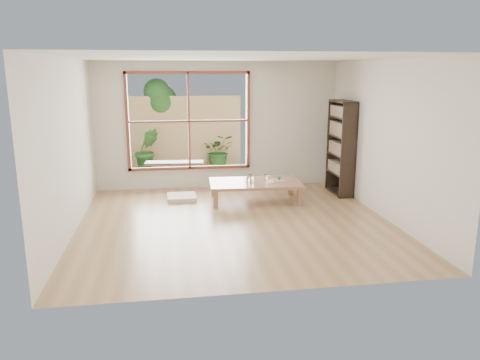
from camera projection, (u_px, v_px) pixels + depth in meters
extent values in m
plane|color=tan|center=(235.00, 222.00, 7.63)|extent=(5.00, 5.00, 0.00)
cube|color=#98684A|center=(255.00, 183.00, 8.79)|extent=(1.75, 1.04, 0.05)
cube|color=#98684A|center=(216.00, 199.00, 8.37)|extent=(0.09, 0.09, 0.32)
cube|color=#98684A|center=(214.00, 189.00, 9.13)|extent=(0.09, 0.09, 0.32)
cube|color=#98684A|center=(300.00, 197.00, 8.53)|extent=(0.09, 0.09, 0.32)
cube|color=#98684A|center=(291.00, 187.00, 9.29)|extent=(0.09, 0.09, 0.32)
cube|color=silver|center=(182.00, 197.00, 8.97)|extent=(0.55, 0.55, 0.08)
cube|color=black|center=(341.00, 148.00, 9.22)|extent=(0.30, 0.83, 1.85)
cylinder|color=silver|center=(252.00, 179.00, 8.69)|extent=(0.07, 0.07, 0.13)
cylinder|color=silver|center=(266.00, 177.00, 8.92)|extent=(0.07, 0.07, 0.11)
cylinder|color=silver|center=(250.00, 177.00, 8.93)|extent=(0.08, 0.08, 0.10)
cylinder|color=silver|center=(248.00, 180.00, 8.72)|extent=(0.07, 0.07, 0.08)
cube|color=white|center=(275.00, 181.00, 8.80)|extent=(0.35, 0.29, 0.02)
sphere|color=#306D2B|center=(279.00, 178.00, 8.84)|extent=(0.07, 0.07, 0.07)
cube|color=gold|center=(274.00, 180.00, 8.75)|extent=(0.06, 0.06, 0.03)
cube|color=beige|center=(271.00, 180.00, 8.82)|extent=(0.08, 0.07, 0.02)
cylinder|color=silver|center=(278.00, 181.00, 8.74)|extent=(0.16, 0.06, 0.01)
cube|color=#3A312A|center=(188.00, 176.00, 10.96)|extent=(2.80, 2.00, 0.05)
cube|color=black|center=(174.00, 163.00, 10.40)|extent=(1.32, 0.50, 0.05)
cube|color=black|center=(147.00, 174.00, 10.27)|extent=(0.07, 0.07, 0.35)
cube|color=black|center=(148.00, 171.00, 10.56)|extent=(0.07, 0.07, 0.35)
cube|color=black|center=(202.00, 173.00, 10.34)|extent=(0.07, 0.07, 0.35)
cube|color=black|center=(202.00, 170.00, 10.62)|extent=(0.07, 0.07, 0.35)
cube|color=tan|center=(185.00, 132.00, 11.72)|extent=(2.80, 0.06, 1.80)
imported|color=#2C6124|center=(219.00, 151.00, 11.72)|extent=(0.78, 0.68, 0.84)
imported|color=#2C6124|center=(147.00, 150.00, 11.20)|extent=(0.67, 0.58, 1.05)
cylinder|color=#4C3D2D|center=(157.00, 135.00, 11.92)|extent=(0.14, 0.14, 1.60)
sphere|color=#2C6124|center=(161.00, 101.00, 11.75)|extent=(0.84, 0.84, 0.84)
sphere|color=#2C6124|center=(150.00, 109.00, 11.83)|extent=(0.70, 0.70, 0.70)
sphere|color=#2C6124|center=(157.00, 92.00, 11.58)|extent=(0.64, 0.64, 0.64)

